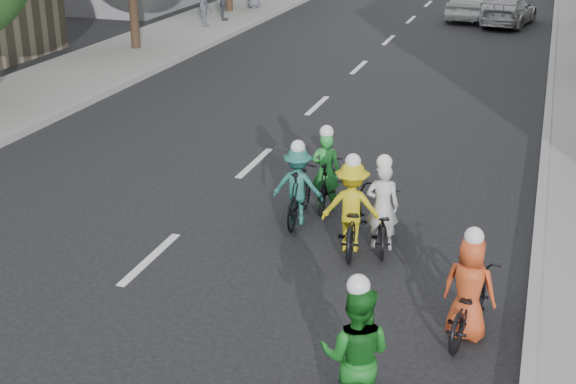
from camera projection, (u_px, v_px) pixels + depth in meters
The scene contains 14 objects.
ground at pixel (150, 259), 13.17m from camera, with size 120.00×120.00×0.00m, color black.
sidewalk_left at pixel (64, 82), 24.29m from camera, with size 4.00×80.00×0.15m, color gray.
curb_left at pixel (121, 86), 23.73m from camera, with size 0.18×80.00×0.18m, color #999993.
curb_right at pixel (547, 122), 20.26m from camera, with size 0.18×80.00×0.18m, color #999993.
cyclist_0 at pixel (356, 365), 9.03m from camera, with size 0.88×1.51×1.88m.
cyclist_1 at pixel (327, 179), 15.03m from camera, with size 0.57×1.59×1.64m.
cyclist_2 at pixel (469, 298), 10.81m from camera, with size 0.86×1.78×1.63m.
cyclist_3 at pixel (352, 214), 13.36m from camera, with size 1.07×1.98×1.70m.
cyclist_4 at pixel (299, 190), 14.40m from camera, with size 0.95×1.73×1.57m.
cyclist_5 at pixel (383, 217), 13.43m from camera, with size 0.88×1.72×1.67m.
follow_car_lead at pixel (509, 11), 33.73m from camera, with size 1.69×4.16×1.21m, color #A4A3A7.
follow_car_trail at pixel (472, 1), 35.25m from camera, with size 1.79×4.45×1.52m, color white.
spectator_0 at pixel (206, 6), 32.64m from camera, with size 1.03×0.59×1.59m, color #4D4E5A.
spectator_1 at pixel (223, 3), 33.93m from camera, with size 0.87×0.36×1.49m, color #484752.
Camera 1 is at (5.81, -10.58, 5.84)m, focal length 50.00 mm.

